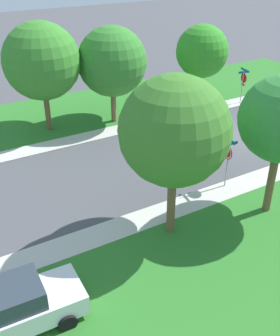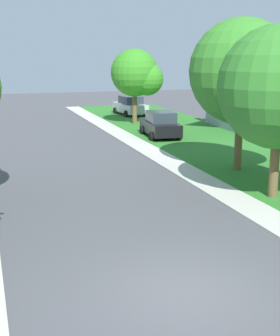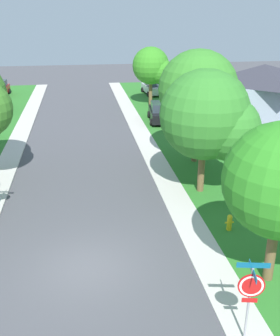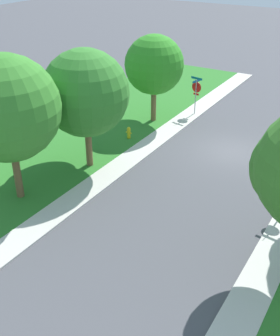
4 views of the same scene
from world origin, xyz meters
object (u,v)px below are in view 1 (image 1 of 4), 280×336
object	(u,v)px
tree_sidewalk_far	(174,131)
tree_corner_large	(43,62)
fire_hydrant	(163,105)
stop_sign_near_corner	(243,80)
tree_across_left	(113,63)
tree_sidewalk_mid	(202,52)
car_white_far_down_street	(15,307)
stop_sign_far_corner	(228,155)

from	to	relation	value
tree_sidewalk_far	tree_corner_large	bearing A→B (deg)	3.97
tree_sidewalk_far	fire_hydrant	distance (m)	14.73
stop_sign_near_corner	tree_across_left	bearing A→B (deg)	78.73
tree_sidewalk_mid	tree_sidewalk_far	distance (m)	16.59
tree_corner_large	fire_hydrant	distance (m)	9.34
stop_sign_near_corner	car_white_far_down_street	xyz separation A→B (m)	(-12.05, 20.73, -1.00)
car_white_far_down_street	fire_hydrant	distance (m)	20.20
stop_sign_near_corner	stop_sign_far_corner	bearing A→B (deg)	133.88
stop_sign_far_corner	tree_sidewalk_far	bearing A→B (deg)	107.83
tree_across_left	fire_hydrant	xyz separation A→B (m)	(-0.20, -3.97, -3.66)
tree_sidewalk_mid	tree_sidewalk_far	xyz separation A→B (m)	(-12.37, 11.01, 0.87)
car_white_far_down_street	tree_across_left	size ratio (longest dim) A/B	0.67
car_white_far_down_street	fire_hydrant	world-z (taller)	car_white_far_down_street
stop_sign_far_corner	car_white_far_down_street	distance (m)	12.06
tree_sidewalk_far	stop_sign_far_corner	bearing A→B (deg)	-72.17
car_white_far_down_street	tree_corner_large	world-z (taller)	tree_corner_large
stop_sign_near_corner	tree_sidewalk_far	xyz separation A→B (m)	(-10.19, 13.46, 2.81)
tree_across_left	tree_sidewalk_far	xyz separation A→B (m)	(-12.18, 3.46, 0.59)
stop_sign_far_corner	tree_corner_large	xyz separation A→B (m)	(11.75, 5.21, 2.59)
car_white_far_down_street	tree_sidewalk_mid	size ratio (longest dim) A/B	0.74
tree_corner_large	tree_across_left	bearing A→B (deg)	-102.31
stop_sign_near_corner	tree_corner_large	xyz separation A→B (m)	(2.95, 14.37, 2.60)
stop_sign_near_corner	tree_across_left	world-z (taller)	tree_across_left
car_white_far_down_street	fire_hydrant	size ratio (longest dim) A/B	5.26
tree_across_left	fire_hydrant	size ratio (longest dim) A/B	7.87
stop_sign_near_corner	tree_sidewalk_mid	size ratio (longest dim) A/B	0.47
stop_sign_near_corner	stop_sign_far_corner	distance (m)	12.71
stop_sign_far_corner	car_white_far_down_street	size ratio (longest dim) A/B	0.63
stop_sign_far_corner	tree_sidewalk_mid	world-z (taller)	tree_sidewalk_mid
stop_sign_near_corner	tree_sidewalk_far	bearing A→B (deg)	127.13
stop_sign_near_corner	tree_corner_large	bearing A→B (deg)	78.42
stop_sign_far_corner	fire_hydrant	world-z (taller)	stop_sign_far_corner
stop_sign_near_corner	fire_hydrant	size ratio (longest dim) A/B	3.34
tree_sidewalk_far	fire_hydrant	xyz separation A→B (m)	(11.98, -7.43, -4.25)
tree_across_left	fire_hydrant	bearing A→B (deg)	-92.85
stop_sign_far_corner	car_white_far_down_street	world-z (taller)	stop_sign_far_corner
tree_corner_large	tree_sidewalk_far	size ratio (longest dim) A/B	1.00
tree_sidewalk_mid	fire_hydrant	size ratio (longest dim) A/B	7.12
car_white_far_down_street	tree_corner_large	size ratio (longest dim) A/B	0.62
stop_sign_far_corner	tree_across_left	world-z (taller)	tree_across_left
stop_sign_far_corner	tree_across_left	size ratio (longest dim) A/B	0.42
tree_sidewalk_mid	tree_sidewalk_far	bearing A→B (deg)	138.33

